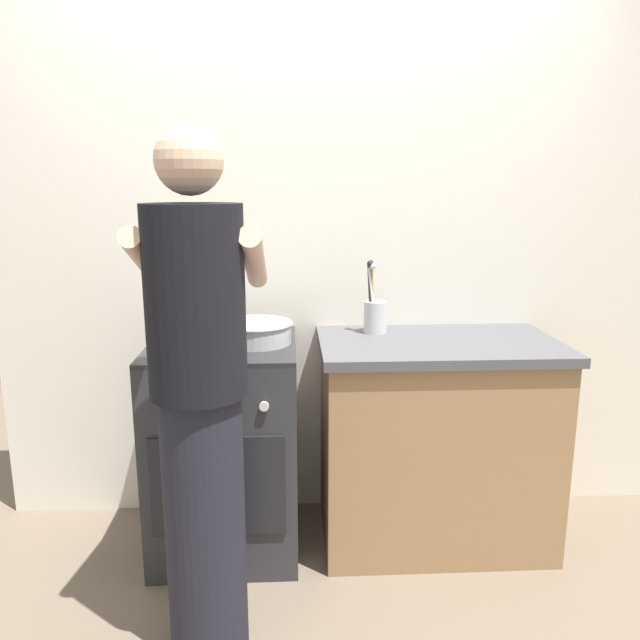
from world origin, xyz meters
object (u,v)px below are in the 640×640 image
(pot, at_px, (188,328))
(mixing_bowl, at_px, (256,331))
(stove_range, at_px, (226,446))
(utensil_crock, at_px, (375,313))
(person, at_px, (200,405))

(pot, distance_m, mixing_bowl, 0.28)
(stove_range, bearing_deg, utensil_crock, 13.56)
(mixing_bowl, bearing_deg, person, -103.28)
(pot, relative_size, person, 0.14)
(utensil_crock, bearing_deg, mixing_bowl, -162.99)
(mixing_bowl, distance_m, utensil_crock, 0.53)
(stove_range, relative_size, pot, 3.72)
(stove_range, height_order, person, person)
(person, bearing_deg, mixing_bowl, 76.72)
(stove_range, bearing_deg, person, -90.41)
(utensil_crock, xyz_separation_m, person, (-0.65, -0.77, -0.13))
(stove_range, xyz_separation_m, person, (-0.00, -0.61, 0.41))
(stove_range, height_order, utensil_crock, utensil_crock)
(pot, distance_m, utensil_crock, 0.80)
(utensil_crock, distance_m, person, 1.02)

